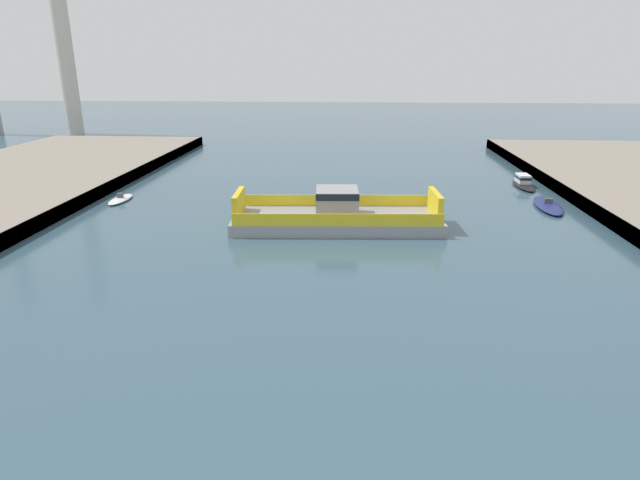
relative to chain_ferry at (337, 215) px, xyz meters
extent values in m
cube|color=#939399|center=(0.00, 0.00, -0.54)|extent=(19.31, 8.05, 1.10)
cube|color=yellow|center=(-0.20, 3.40, 0.56)|extent=(18.15, 1.21, 1.10)
cube|color=yellow|center=(0.20, -3.40, 0.56)|extent=(18.15, 1.21, 1.10)
cube|color=#939399|center=(0.00, 0.00, 1.25)|extent=(4.01, 4.03, 2.49)
cube|color=black|center=(0.00, 0.00, 2.15)|extent=(4.05, 4.08, 0.60)
cube|color=yellow|center=(8.95, 0.54, 1.11)|extent=(0.79, 4.88, 2.20)
cube|color=yellow|center=(-8.95, -0.54, 1.11)|extent=(0.79, 4.88, 2.20)
ellipsoid|color=navy|center=(21.77, 8.32, -0.85)|extent=(3.15, 8.06, 0.49)
cube|color=#4C4C51|center=(21.77, 8.32, -0.35)|extent=(0.89, 0.48, 0.50)
ellipsoid|color=black|center=(22.05, 18.00, -0.87)|extent=(1.96, 6.55, 0.45)
cube|color=silver|center=(22.04, 18.49, -0.12)|extent=(1.36, 2.30, 1.03)
cube|color=black|center=(22.04, 18.49, 0.00)|extent=(1.40, 2.36, 0.31)
ellipsoid|color=white|center=(-24.01, 8.12, -0.91)|extent=(1.74, 5.03, 0.37)
cube|color=#4C4C51|center=(-24.01, 8.12, -0.47)|extent=(0.60, 0.41, 0.50)
cylinder|color=beige|center=(-57.40, 63.42, 17.97)|extent=(3.23, 3.23, 38.12)
camera|label=1|loc=(1.62, -47.40, 13.43)|focal=30.11mm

